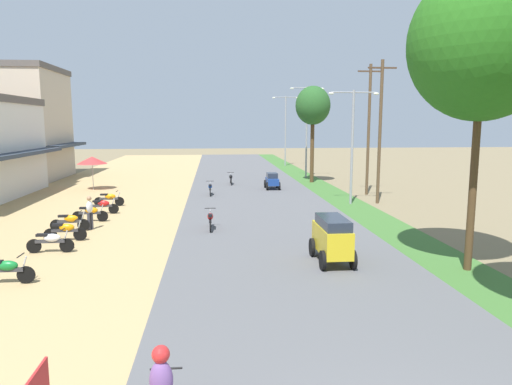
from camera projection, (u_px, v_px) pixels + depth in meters
name	position (u px, v px, depth m)	size (l,w,h in m)	color
shophouse_far	(21.00, 123.00, 42.11)	(7.94, 8.64, 10.10)	#C6B299
parked_motorbike_nearest	(6.00, 269.00, 14.60)	(1.80, 0.54, 0.94)	black
parked_motorbike_second	(51.00, 240.00, 18.14)	(1.80, 0.54, 0.94)	black
parked_motorbike_third	(66.00, 230.00, 19.96)	(1.80, 0.54, 0.94)	black
parked_motorbike_fourth	(70.00, 221.00, 21.82)	(1.80, 0.54, 0.94)	black
parked_motorbike_fifth	(90.00, 212.00, 23.87)	(1.80, 0.54, 0.94)	black
parked_motorbike_sixth	(103.00, 205.00, 25.95)	(1.80, 0.54, 0.94)	black
parked_motorbike_seventh	(109.00, 198.00, 28.40)	(1.80, 0.54, 0.94)	black
vendor_umbrella	(92.00, 160.00, 35.14)	(2.20, 2.20, 2.52)	#99999E
pedestrian_on_shoulder	(90.00, 211.00, 22.01)	(0.39, 0.43, 1.62)	#33333D
median_tree_second	(483.00, 44.00, 15.02)	(4.75, 4.75, 10.08)	#4C351E
median_tree_third	(313.00, 106.00, 39.05)	(2.92, 2.92, 8.10)	#4C351E
streetlamp_near	(352.00, 138.00, 28.70)	(3.16, 0.20, 7.02)	gray
streetlamp_mid	(307.00, 126.00, 42.63)	(3.16, 0.20, 8.33)	gray
streetlamp_far	(285.00, 126.00, 54.99)	(3.16, 0.20, 8.17)	gray
utility_pole_near	(380.00, 130.00, 29.14)	(1.80, 0.20, 8.94)	brown
utility_pole_far	(369.00, 128.00, 32.78)	(1.80, 0.20, 9.12)	brown
car_van_yellow	(332.00, 237.00, 16.75)	(1.19, 2.41, 1.67)	gold
car_hatchback_blue	(272.00, 180.00, 35.74)	(1.04, 2.00, 1.23)	navy
motorbike_ahead_second	(210.00, 219.00, 22.14)	(0.54, 1.80, 0.94)	black
motorbike_ahead_third	(210.00, 188.00, 32.73)	(0.54, 1.80, 0.94)	black
motorbike_ahead_fourth	(231.00, 178.00, 38.47)	(0.54, 1.80, 0.94)	black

